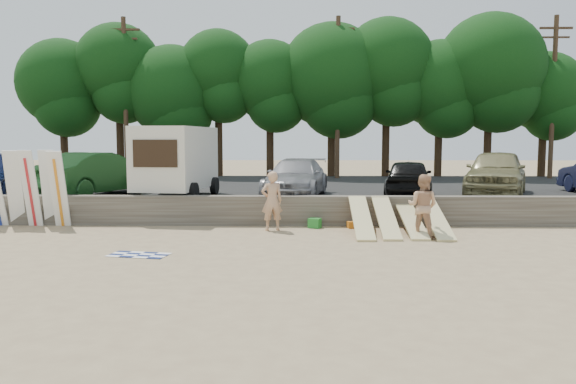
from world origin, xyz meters
The scene contains 23 objects.
ground centered at (0.00, 0.00, 0.00)m, with size 120.00×120.00×0.00m, color tan.
seawall centered at (0.00, 3.00, 0.50)m, with size 44.00×0.50×1.00m, color #6B6356.
parking_lot centered at (0.00, 10.50, 0.35)m, with size 44.00×14.50×0.70m, color #282828.
treeline centered at (0.67, 17.53, 6.53)m, with size 33.37×6.65×9.41m.
utility_poles centered at (2.00, 16.00, 5.43)m, with size 25.80×0.26×9.00m.
box_trailer centered at (-4.82, 5.23, 2.20)m, with size 2.81×4.42×2.67m.
car_1 centered at (-8.04, 5.80, 1.55)m, with size 1.80×5.17×1.70m, color #143716.
car_2 centered at (-0.29, 5.60, 1.43)m, with size 2.03×5.00×1.45m, color gray.
car_3 centered at (3.99, 5.51, 1.43)m, with size 1.73×4.30×1.47m, color black.
car_4 centered at (7.65, 6.48, 1.61)m, with size 2.14×5.31×1.81m, color #8B8458.
surfboard_upright_1 centered at (-9.67, 2.56, 1.27)m, with size 0.50×0.06×2.60m, color white.
surfboard_upright_2 centered at (-9.10, 2.48, 1.28)m, with size 0.50×0.06×2.60m, color white.
surfboard_upright_3 centered at (-8.52, 2.60, 1.28)m, with size 0.50×0.06×2.60m, color white.
surfboard_upright_4 centered at (-8.12, 2.40, 1.27)m, with size 0.50×0.06×2.60m, color white.
surfboard_low_0 centered at (1.75, 1.32, 0.51)m, with size 0.56×3.00×0.07m, color beige.
surfboard_low_1 centered at (2.53, 1.43, 0.51)m, with size 0.56×3.00×0.07m, color beige.
surfboard_low_2 centered at (3.33, 1.50, 0.40)m, with size 0.56×3.00×0.07m, color beige.
surfboard_low_3 centered at (4.05, 1.36, 0.48)m, with size 0.56×3.00×0.07m, color beige.
beachgoer_a centered at (-1.04, 1.88, 0.95)m, with size 0.69×0.45×1.90m, color tan.
beachgoer_b centered at (3.49, 0.68, 0.94)m, with size 0.92×0.71×1.89m, color tan.
cooler centered at (0.35, 2.40, 0.16)m, with size 0.38×0.30×0.32m, color #23832A.
gear_bag centered at (1.57, 2.39, 0.11)m, with size 0.30×0.25×0.22m, color orange.
beach_towel centered at (-4.23, -2.00, 0.01)m, with size 1.50×1.50×0.00m, color white.
Camera 1 is at (-0.18, -15.88, 2.94)m, focal length 35.00 mm.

